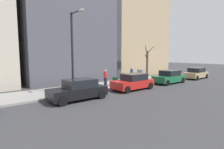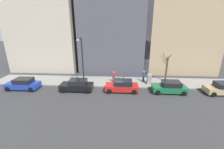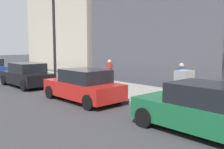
{
  "view_description": "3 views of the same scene",
  "coord_description": "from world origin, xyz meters",
  "px_view_note": "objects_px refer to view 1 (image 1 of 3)",
  "views": [
    {
      "loc": [
        -12.58,
        10.79,
        3.27
      ],
      "look_at": [
        0.56,
        0.09,
        1.39
      ],
      "focal_mm": 28.0,
      "sensor_mm": 36.0,
      "label": 1
    },
    {
      "loc": [
        -18.97,
        -0.9,
        8.35
      ],
      "look_at": [
        1.78,
        0.35,
        1.29
      ],
      "focal_mm": 24.0,
      "sensor_mm": 36.0,
      "label": 2
    },
    {
      "loc": [
        -8.04,
        -10.51,
        2.61
      ],
      "look_at": [
        1.17,
        -0.67,
        1.04
      ],
      "focal_mm": 40.0,
      "sensor_mm": 36.0,
      "label": 3
    }
  ],
  "objects_px": {
    "parked_car_red": "(133,82)",
    "pedestrian_near_meter": "(132,73)",
    "parked_car_tan": "(196,73)",
    "trash_bin": "(115,81)",
    "streetlamp": "(74,46)",
    "pedestrian_midblock": "(105,77)",
    "parked_car_green": "(169,77)",
    "parked_car_black": "(78,90)",
    "parking_meter": "(123,78)",
    "bare_tree": "(147,64)",
    "utility_box": "(141,76)",
    "office_tower_left": "(121,4)"
  },
  "relations": [
    {
      "from": "parked_car_green",
      "to": "pedestrian_near_meter",
      "type": "bearing_deg",
      "value": 41.36
    },
    {
      "from": "streetlamp",
      "to": "pedestrian_midblock",
      "type": "relative_size",
      "value": 3.92
    },
    {
      "from": "parking_meter",
      "to": "parked_car_tan",
      "type": "bearing_deg",
      "value": -97.47
    },
    {
      "from": "office_tower_left",
      "to": "pedestrian_near_meter",
      "type": "bearing_deg",
      "value": 144.99
    },
    {
      "from": "parked_car_green",
      "to": "parked_car_red",
      "type": "relative_size",
      "value": 1.01
    },
    {
      "from": "parked_car_red",
      "to": "streetlamp",
      "type": "relative_size",
      "value": 0.65
    },
    {
      "from": "parked_car_tan",
      "to": "parked_car_red",
      "type": "bearing_deg",
      "value": 87.83
    },
    {
      "from": "parked_car_green",
      "to": "pedestrian_midblock",
      "type": "distance_m",
      "value": 7.76
    },
    {
      "from": "parked_car_black",
      "to": "office_tower_left",
      "type": "distance_m",
      "value": 23.45
    },
    {
      "from": "streetlamp",
      "to": "parked_car_tan",
      "type": "bearing_deg",
      "value": -94.63
    },
    {
      "from": "streetlamp",
      "to": "bare_tree",
      "type": "bearing_deg",
      "value": -79.13
    },
    {
      "from": "bare_tree",
      "to": "pedestrian_midblock",
      "type": "xyz_separation_m",
      "value": [
        -0.91,
        7.7,
        -1.08
      ]
    },
    {
      "from": "parked_car_green",
      "to": "parked_car_red",
      "type": "height_order",
      "value": "same"
    },
    {
      "from": "parked_car_tan",
      "to": "bare_tree",
      "type": "relative_size",
      "value": 0.97
    },
    {
      "from": "parked_car_black",
      "to": "streetlamp",
      "type": "bearing_deg",
      "value": -17.3
    },
    {
      "from": "utility_box",
      "to": "trash_bin",
      "type": "xyz_separation_m",
      "value": [
        -0.4,
        4.38,
        -0.25
      ]
    },
    {
      "from": "bare_tree",
      "to": "pedestrian_near_meter",
      "type": "distance_m",
      "value": 3.51
    },
    {
      "from": "parking_meter",
      "to": "parked_car_red",
      "type": "bearing_deg",
      "value": 173.93
    },
    {
      "from": "parked_car_green",
      "to": "office_tower_left",
      "type": "xyz_separation_m",
      "value": [
        12.83,
        -3.81,
        11.69
      ]
    },
    {
      "from": "utility_box",
      "to": "bare_tree",
      "type": "relative_size",
      "value": 0.32
    },
    {
      "from": "trash_bin",
      "to": "bare_tree",
      "type": "bearing_deg",
      "value": -76.63
    },
    {
      "from": "pedestrian_near_meter",
      "to": "pedestrian_midblock",
      "type": "height_order",
      "value": "same"
    },
    {
      "from": "parked_car_black",
      "to": "parking_meter",
      "type": "relative_size",
      "value": 3.11
    },
    {
      "from": "pedestrian_near_meter",
      "to": "pedestrian_midblock",
      "type": "xyz_separation_m",
      "value": [
        -0.53,
        4.38,
        0.0
      ]
    },
    {
      "from": "parking_meter",
      "to": "utility_box",
      "type": "bearing_deg",
      "value": -77.01
    },
    {
      "from": "bare_tree",
      "to": "pedestrian_near_meter",
      "type": "height_order",
      "value": "bare_tree"
    },
    {
      "from": "utility_box",
      "to": "office_tower_left",
      "type": "relative_size",
      "value": 0.06
    },
    {
      "from": "parked_car_tan",
      "to": "parked_car_green",
      "type": "xyz_separation_m",
      "value": [
        0.03,
        6.51,
        0.0
      ]
    },
    {
      "from": "parked_car_tan",
      "to": "parked_car_green",
      "type": "distance_m",
      "value": 6.51
    },
    {
      "from": "streetlamp",
      "to": "pedestrian_midblock",
      "type": "xyz_separation_m",
      "value": [
        1.38,
        -4.2,
        -2.93
      ]
    },
    {
      "from": "parked_car_tan",
      "to": "pedestrian_near_meter",
      "type": "relative_size",
      "value": 2.57
    },
    {
      "from": "utility_box",
      "to": "parked_car_black",
      "type": "bearing_deg",
      "value": 104.59
    },
    {
      "from": "utility_box",
      "to": "office_tower_left",
      "type": "bearing_deg",
      "value": -29.9
    },
    {
      "from": "parked_car_red",
      "to": "utility_box",
      "type": "relative_size",
      "value": 2.94
    },
    {
      "from": "parked_car_tan",
      "to": "streetlamp",
      "type": "distance_m",
      "value": 18.28
    },
    {
      "from": "utility_box",
      "to": "pedestrian_midblock",
      "type": "height_order",
      "value": "pedestrian_midblock"
    },
    {
      "from": "utility_box",
      "to": "bare_tree",
      "type": "bearing_deg",
      "value": -64.32
    },
    {
      "from": "parked_car_red",
      "to": "pedestrian_near_meter",
      "type": "bearing_deg",
      "value": -43.68
    },
    {
      "from": "parked_car_tan",
      "to": "trash_bin",
      "type": "height_order",
      "value": "parked_car_tan"
    },
    {
      "from": "streetlamp",
      "to": "trash_bin",
      "type": "height_order",
      "value": "streetlamp"
    },
    {
      "from": "office_tower_left",
      "to": "parked_car_tan",
      "type": "bearing_deg",
      "value": -168.14
    },
    {
      "from": "parked_car_green",
      "to": "pedestrian_midblock",
      "type": "relative_size",
      "value": 2.55
    },
    {
      "from": "streetlamp",
      "to": "utility_box",
      "type": "bearing_deg",
      "value": -83.73
    },
    {
      "from": "trash_bin",
      "to": "pedestrian_midblock",
      "type": "bearing_deg",
      "value": 42.07
    },
    {
      "from": "streetlamp",
      "to": "pedestrian_near_meter",
      "type": "relative_size",
      "value": 3.92
    },
    {
      "from": "parked_car_tan",
      "to": "utility_box",
      "type": "bearing_deg",
      "value": 72.15
    },
    {
      "from": "bare_tree",
      "to": "pedestrian_midblock",
      "type": "height_order",
      "value": "bare_tree"
    },
    {
      "from": "office_tower_left",
      "to": "streetlamp",
      "type": "bearing_deg",
      "value": 126.82
    },
    {
      "from": "trash_bin",
      "to": "parked_car_green",
      "type": "bearing_deg",
      "value": -107.33
    },
    {
      "from": "parked_car_green",
      "to": "parked_car_red",
      "type": "distance_m",
      "value": 6.01
    }
  ]
}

